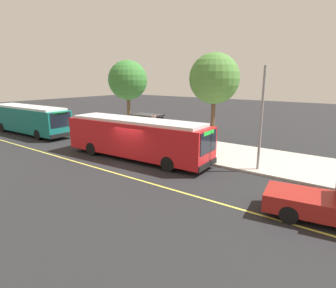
# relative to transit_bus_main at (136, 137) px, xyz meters

# --- Properties ---
(ground_plane) EXTENTS (120.00, 120.00, 0.00)m
(ground_plane) POSITION_rel_transit_bus_main_xyz_m (0.48, -1.01, -1.62)
(ground_plane) COLOR #232326
(sidewalk_curb) EXTENTS (44.00, 6.40, 0.15)m
(sidewalk_curb) POSITION_rel_transit_bus_main_xyz_m (0.48, 4.99, -1.54)
(sidewalk_curb) COLOR #B7B2A8
(sidewalk_curb) RESTS_ON ground_plane
(lane_stripe_center) EXTENTS (36.00, 0.14, 0.01)m
(lane_stripe_center) POSITION_rel_transit_bus_main_xyz_m (0.48, -3.21, -1.61)
(lane_stripe_center) COLOR #E0D64C
(lane_stripe_center) RESTS_ON ground_plane
(transit_bus_main) EXTENTS (11.76, 3.25, 2.95)m
(transit_bus_main) POSITION_rel_transit_bus_main_xyz_m (0.00, 0.00, 0.00)
(transit_bus_main) COLOR red
(transit_bus_main) RESTS_ON ground_plane
(transit_bus_second) EXTENTS (11.54, 2.90, 2.95)m
(transit_bus_second) POSITION_rel_transit_bus_main_xyz_m (-15.51, 0.09, -0.00)
(transit_bus_second) COLOR #146B66
(transit_bus_second) RESTS_ON ground_plane
(bus_shelter) EXTENTS (2.90, 1.60, 2.48)m
(bus_shelter) POSITION_rel_transit_bus_main_xyz_m (-2.86, 4.49, 0.30)
(bus_shelter) COLOR #333338
(bus_shelter) RESTS_ON sidewalk_curb
(waiting_bench) EXTENTS (1.60, 0.48, 0.95)m
(waiting_bench) POSITION_rel_transit_bus_main_xyz_m (-2.51, 4.43, -0.98)
(waiting_bench) COLOR brown
(waiting_bench) RESTS_ON sidewalk_curb
(route_sign_post) EXTENTS (0.44, 0.08, 2.80)m
(route_sign_post) POSITION_rel_transit_bus_main_xyz_m (-0.33, 2.45, 0.34)
(route_sign_post) COLOR #333338
(route_sign_post) RESTS_ON sidewalk_curb
(pedestrian_commuter) EXTENTS (0.24, 0.40, 1.69)m
(pedestrian_commuter) POSITION_rel_transit_bus_main_xyz_m (-2.23, 3.30, -0.50)
(pedestrian_commuter) COLOR #282D47
(pedestrian_commuter) RESTS_ON sidewalk_curb
(street_tree_near_shelter) EXTENTS (4.01, 4.01, 7.44)m
(street_tree_near_shelter) POSITION_rel_transit_bus_main_xyz_m (-7.16, 6.55, 3.94)
(street_tree_near_shelter) COLOR brown
(street_tree_near_shelter) RESTS_ON sidewalk_curb
(street_tree_upstreet) EXTENTS (4.14, 4.14, 7.68)m
(street_tree_upstreet) POSITION_rel_transit_bus_main_xyz_m (2.74, 6.54, 4.12)
(street_tree_upstreet) COLOR brown
(street_tree_upstreet) RESTS_ON sidewalk_curb
(utility_pole) EXTENTS (0.16, 0.16, 6.40)m
(utility_pole) POSITION_rel_transit_bus_main_xyz_m (8.17, 2.52, 1.73)
(utility_pole) COLOR gray
(utility_pole) RESTS_ON sidewalk_curb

